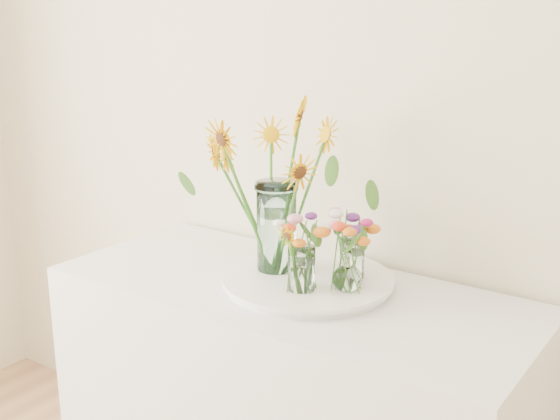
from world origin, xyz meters
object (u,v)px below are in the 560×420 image
object	(u,v)px
tray	(308,282)
small_vase_a	(301,269)
mason_jar	(276,227)
small_vase_c	(352,259)
small_vase_b	(347,270)

from	to	relation	value
tray	small_vase_a	world-z (taller)	small_vase_a
tray	mason_jar	world-z (taller)	mason_jar
tray	mason_jar	size ratio (longest dim) A/B	1.74
mason_jar	small_vase_c	distance (m)	0.24
small_vase_b	small_vase_c	world-z (taller)	small_vase_c
small_vase_c	small_vase_b	bearing A→B (deg)	-68.69
tray	small_vase_a	xyz separation A→B (m)	(0.04, -0.09, 0.08)
small_vase_a	small_vase_c	size ratio (longest dim) A/B	1.04
mason_jar	small_vase_a	distance (m)	0.19
tray	mason_jar	distance (m)	0.18
tray	small_vase_a	distance (m)	0.12
tray	small_vase_a	size ratio (longest dim) A/B	3.67
mason_jar	small_vase_a	bearing A→B (deg)	-32.17
tray	small_vase_c	distance (m)	0.14
small_vase_c	tray	bearing A→B (deg)	-146.82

